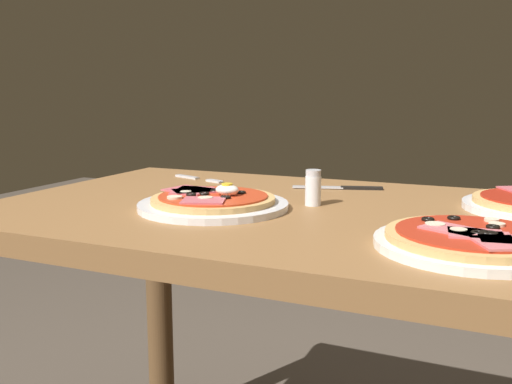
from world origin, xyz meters
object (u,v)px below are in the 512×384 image
(dining_table, at_px, (315,276))
(knife, at_px, (344,188))
(pizza_foreground, at_px, (213,202))
(pizza_across_left, at_px, (472,240))
(fork, at_px, (195,178))
(salt_shaker, at_px, (313,188))

(dining_table, distance_m, knife, 0.26)
(pizza_foreground, relative_size, pizza_across_left, 1.05)
(fork, height_order, salt_shaker, salt_shaker)
(pizza_foreground, relative_size, fork, 1.77)
(fork, bearing_deg, pizza_across_left, -30.68)
(pizza_across_left, bearing_deg, fork, 149.32)
(pizza_foreground, relative_size, salt_shaker, 4.08)
(dining_table, distance_m, pizza_across_left, 0.35)
(fork, distance_m, knife, 0.37)
(pizza_foreground, bearing_deg, salt_shaker, 33.47)
(dining_table, relative_size, pizza_across_left, 4.63)
(dining_table, bearing_deg, pizza_across_left, -31.29)
(knife, bearing_deg, salt_shaker, -91.34)
(fork, xyz_separation_m, knife, (0.37, 0.01, 0.00))
(dining_table, xyz_separation_m, fork, (-0.38, 0.22, 0.13))
(dining_table, relative_size, pizza_foreground, 4.43)
(knife, bearing_deg, fork, -178.61)
(pizza_foreground, xyz_separation_m, knife, (0.16, 0.30, -0.01))
(dining_table, xyz_separation_m, knife, (-0.01, 0.23, 0.13))
(dining_table, relative_size, salt_shaker, 18.04)
(dining_table, xyz_separation_m, pizza_across_left, (0.27, -0.17, 0.14))
(salt_shaker, bearing_deg, knife, 88.66)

